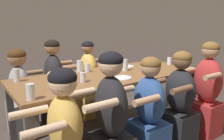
# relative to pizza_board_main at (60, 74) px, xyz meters

# --- Properties ---
(ground_plane) EXTENTS (18.00, 18.00, 0.00)m
(ground_plane) POSITION_rel_pizza_board_main_xyz_m (0.57, -0.22, -0.82)
(ground_plane) COLOR #423833
(ground_plane) RESTS_ON ground
(dining_table) EXTENTS (2.31, 0.91, 0.79)m
(dining_table) POSITION_rel_pizza_board_main_xyz_m (0.57, -0.22, -0.11)
(dining_table) COLOR brown
(dining_table) RESTS_ON ground
(pizza_board_main) EXTENTS (0.29, 0.29, 0.06)m
(pizza_board_main) POSITION_rel_pizza_board_main_xyz_m (0.00, 0.00, 0.00)
(pizza_board_main) COLOR brown
(pizza_board_main) RESTS_ON dining_table
(empty_plate_a) EXTENTS (0.22, 0.22, 0.02)m
(empty_plate_a) POSITION_rel_pizza_board_main_xyz_m (0.54, -0.46, -0.02)
(empty_plate_a) COLOR white
(empty_plate_a) RESTS_ON dining_table
(empty_plate_b) EXTENTS (0.21, 0.21, 0.02)m
(empty_plate_b) POSITION_rel_pizza_board_main_xyz_m (0.99, 0.03, -0.02)
(empty_plate_b) COLOR white
(empty_plate_b) RESTS_ON dining_table
(cocktail_glass_blue) EXTENTS (0.07, 0.07, 0.13)m
(cocktail_glass_blue) POSITION_rel_pizza_board_main_xyz_m (1.63, -0.20, 0.02)
(cocktail_glass_blue) COLOR silver
(cocktail_glass_blue) RESTS_ON dining_table
(drinking_glass_a) EXTENTS (0.08, 0.08, 0.14)m
(drinking_glass_a) POSITION_rel_pizza_board_main_xyz_m (0.32, 0.12, 0.03)
(drinking_glass_a) COLOR silver
(drinking_glass_a) RESTS_ON dining_table
(drinking_glass_b) EXTENTS (0.07, 0.07, 0.10)m
(drinking_glass_b) POSITION_rel_pizza_board_main_xyz_m (0.39, 0.06, 0.02)
(drinking_glass_b) COLOR silver
(drinking_glass_b) RESTS_ON dining_table
(drinking_glass_c) EXTENTS (0.07, 0.07, 0.15)m
(drinking_glass_c) POSITION_rel_pizza_board_main_xyz_m (0.82, -0.16, 0.03)
(drinking_glass_c) COLOR silver
(drinking_glass_c) RESTS_ON dining_table
(drinking_glass_d) EXTENTS (0.07, 0.07, 0.14)m
(drinking_glass_d) POSITION_rel_pizza_board_main_xyz_m (-0.45, 0.07, 0.03)
(drinking_glass_d) COLOR silver
(drinking_glass_d) RESTS_ON dining_table
(drinking_glass_e) EXTENTS (0.07, 0.07, 0.14)m
(drinking_glass_e) POSITION_rel_pizza_board_main_xyz_m (0.55, -0.13, 0.03)
(drinking_glass_e) COLOR silver
(drinking_glass_e) RESTS_ON dining_table
(drinking_glass_f) EXTENTS (0.07, 0.07, 0.13)m
(drinking_glass_f) POSITION_rel_pizza_board_main_xyz_m (-0.48, -0.59, 0.03)
(drinking_glass_f) COLOR silver
(drinking_glass_f) RESTS_ON dining_table
(drinking_glass_g) EXTENTS (0.08, 0.08, 0.12)m
(drinking_glass_g) POSITION_rel_pizza_board_main_xyz_m (1.62, -0.55, 0.02)
(drinking_glass_g) COLOR silver
(drinking_glass_g) RESTS_ON dining_table
(drinking_glass_h) EXTENTS (0.06, 0.06, 0.10)m
(drinking_glass_h) POSITION_rel_pizza_board_main_xyz_m (0.11, -0.35, 0.02)
(drinking_glass_h) COLOR silver
(drinking_glass_h) RESTS_ON dining_table
(drinking_glass_i) EXTENTS (0.07, 0.07, 0.14)m
(drinking_glass_i) POSITION_rel_pizza_board_main_xyz_m (-0.21, -0.34, 0.03)
(drinking_glass_i) COLOR silver
(drinking_glass_i) RESTS_ON dining_table
(diner_far_left) EXTENTS (0.51, 0.40, 1.09)m
(diner_far_left) POSITION_rel_pizza_board_main_xyz_m (-0.35, 0.45, -0.31)
(diner_far_left) COLOR #99999E
(diner_far_left) RESTS_ON ground
(diner_near_right) EXTENTS (0.51, 0.40, 1.18)m
(diner_near_right) POSITION_rel_pizza_board_main_xyz_m (1.53, -0.89, -0.27)
(diner_near_right) COLOR #B22D2D
(diner_near_right) RESTS_ON ground
(diner_far_center) EXTENTS (0.51, 0.40, 1.14)m
(diner_far_center) POSITION_rel_pizza_board_main_xyz_m (0.62, 0.45, -0.30)
(diner_far_center) COLOR gold
(diner_far_center) RESTS_ON ground
(diner_near_midright) EXTENTS (0.51, 0.40, 1.10)m
(diner_near_midright) POSITION_rel_pizza_board_main_xyz_m (1.00, -0.89, -0.31)
(diner_near_midright) COLOR #232328
(diner_near_midright) RESTS_ON ground
(diner_near_center) EXTENTS (0.51, 0.40, 1.08)m
(diner_near_center) POSITION_rel_pizza_board_main_xyz_m (0.54, -0.89, -0.32)
(diner_near_center) COLOR #2D5193
(diner_near_center) RESTS_ON ground
(diner_near_midleft) EXTENTS (0.51, 0.40, 1.17)m
(diner_near_midleft) POSITION_rel_pizza_board_main_xyz_m (0.08, -0.89, -0.27)
(diner_near_midleft) COLOR #232328
(diner_near_midleft) RESTS_ON ground
(diner_far_midleft) EXTENTS (0.51, 0.40, 1.18)m
(diner_far_midleft) POSITION_rel_pizza_board_main_xyz_m (0.09, 0.45, -0.27)
(diner_far_midleft) COLOR #232328
(diner_far_midleft) RESTS_ON ground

